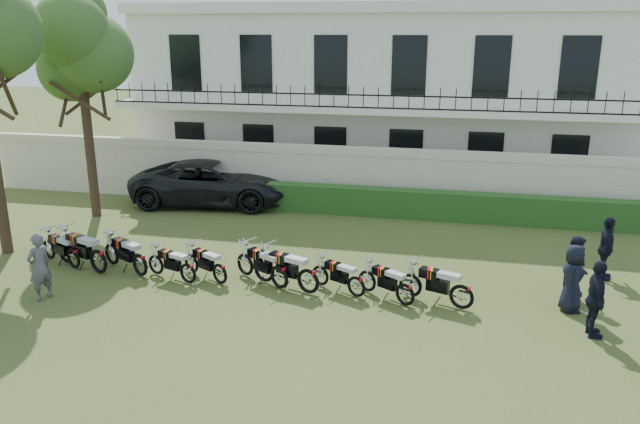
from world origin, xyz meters
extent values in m
plane|color=#3A4A1D|center=(0.00, 0.00, 0.00)|extent=(100.00, 100.00, 0.00)
cube|color=beige|center=(0.00, 8.00, 1.00)|extent=(30.00, 0.30, 2.00)
cube|color=beige|center=(0.00, 8.00, 2.15)|extent=(30.00, 0.35, 0.30)
cube|color=#274E1B|center=(1.00, 7.20, 0.50)|extent=(18.00, 0.60, 1.00)
cube|color=white|center=(0.00, 14.00, 3.50)|extent=(20.00, 8.00, 7.00)
cube|color=white|center=(0.00, 14.00, 7.20)|extent=(20.40, 8.40, 0.40)
cube|color=white|center=(0.00, 9.30, 3.50)|extent=(20.00, 1.40, 0.25)
cube|color=black|center=(0.00, 8.65, 4.10)|extent=(20.00, 0.05, 0.05)
cube|color=black|center=(0.00, 8.65, 3.65)|extent=(20.00, 0.05, 0.05)
cube|color=black|center=(-7.50, 10.02, 1.60)|extent=(1.30, 0.12, 2.20)
cube|color=black|center=(-7.50, 10.02, 5.10)|extent=(1.30, 0.12, 2.20)
cube|color=black|center=(-4.50, 10.02, 1.60)|extent=(1.30, 0.12, 2.20)
cube|color=black|center=(-4.50, 10.02, 5.10)|extent=(1.30, 0.12, 2.20)
cube|color=black|center=(-1.50, 10.02, 1.60)|extent=(1.30, 0.12, 2.20)
cube|color=black|center=(-1.50, 10.02, 5.10)|extent=(1.30, 0.12, 2.20)
cube|color=black|center=(1.50, 10.02, 1.60)|extent=(1.30, 0.12, 2.20)
cube|color=black|center=(1.50, 10.02, 5.10)|extent=(1.30, 0.12, 2.20)
cube|color=black|center=(4.50, 10.02, 1.60)|extent=(1.30, 0.12, 2.20)
cube|color=black|center=(4.50, 10.02, 5.10)|extent=(1.30, 0.12, 2.20)
cube|color=black|center=(7.50, 10.02, 1.60)|extent=(1.30, 0.12, 2.20)
cube|color=black|center=(7.50, 10.02, 5.10)|extent=(1.30, 0.12, 2.20)
cylinder|color=#473323|center=(-9.00, 5.00, 2.62)|extent=(0.32, 0.32, 5.25)
sphere|color=#2D5120|center=(-8.60, 5.20, 5.62)|extent=(2.60, 2.60, 2.60)
sphere|color=#2D5120|center=(-9.60, 5.30, 5.10)|extent=(2.20, 2.20, 2.20)
sphere|color=#2D5120|center=(-8.90, 4.50, 6.38)|extent=(2.40, 2.40, 2.40)
sphere|color=#2D5120|center=(-9.00, 5.00, 6.90)|extent=(2.00, 2.00, 2.00)
torus|color=black|center=(-6.18, -0.04, 0.29)|extent=(0.57, 0.32, 0.58)
torus|color=black|center=(-7.31, 0.48, 0.29)|extent=(0.57, 0.32, 0.58)
cube|color=black|center=(-6.71, 0.20, 0.43)|extent=(0.55, 0.38, 0.29)
cube|color=black|center=(-6.90, 0.29, 0.69)|extent=(0.49, 0.41, 0.21)
cube|color=red|center=(-6.90, 0.29, 0.70)|extent=(0.10, 0.26, 0.22)
cube|color=#E6BA0C|center=(-6.85, 0.26, 0.70)|extent=(0.07, 0.26, 0.22)
cube|color=#B9B9B9|center=(-6.47, 0.09, 0.73)|extent=(0.57, 0.43, 0.11)
cylinder|color=silver|center=(-7.18, 0.42, 0.97)|extent=(0.27, 0.53, 0.03)
torus|color=black|center=(-5.19, -0.23, 0.33)|extent=(0.67, 0.34, 0.68)
torus|color=black|center=(-6.54, 0.29, 0.33)|extent=(0.67, 0.34, 0.68)
cube|color=black|center=(-5.81, 0.01, 0.50)|extent=(0.64, 0.41, 0.33)
cube|color=black|center=(-6.05, 0.10, 0.80)|extent=(0.57, 0.45, 0.24)
cube|color=red|center=(-6.05, 0.10, 0.81)|extent=(0.10, 0.30, 0.26)
cube|color=#E6BA0C|center=(-5.99, 0.08, 0.81)|extent=(0.06, 0.30, 0.26)
cube|color=#B9B9B9|center=(-5.53, -0.10, 0.85)|extent=(0.67, 0.47, 0.13)
cylinder|color=silver|center=(-6.38, 0.23, 1.13)|extent=(0.27, 0.63, 0.03)
torus|color=black|center=(-4.09, -0.19, 0.31)|extent=(0.60, 0.37, 0.62)
torus|color=black|center=(-5.27, 0.41, 0.31)|extent=(0.60, 0.37, 0.62)
cube|color=black|center=(-4.63, 0.08, 0.46)|extent=(0.59, 0.42, 0.31)
cube|color=black|center=(-4.84, 0.19, 0.74)|extent=(0.53, 0.45, 0.23)
cube|color=red|center=(-4.84, 0.19, 0.75)|extent=(0.12, 0.28, 0.24)
cube|color=#E6BA0C|center=(-4.79, 0.16, 0.75)|extent=(0.08, 0.28, 0.24)
cube|color=#B9B9B9|center=(-4.39, -0.04, 0.78)|extent=(0.61, 0.48, 0.12)
cylinder|color=silver|center=(-5.13, 0.34, 1.04)|extent=(0.31, 0.56, 0.03)
torus|color=black|center=(-2.66, -0.28, 0.27)|extent=(0.55, 0.26, 0.55)
torus|color=black|center=(-3.77, 0.12, 0.27)|extent=(0.55, 0.26, 0.55)
cube|color=black|center=(-3.17, -0.10, 0.41)|extent=(0.52, 0.32, 0.27)
cube|color=black|center=(-3.37, -0.03, 0.65)|extent=(0.46, 0.36, 0.20)
cube|color=red|center=(-3.37, -0.03, 0.66)|extent=(0.07, 0.24, 0.21)
cube|color=#E6BA0C|center=(-3.32, -0.05, 0.66)|extent=(0.05, 0.24, 0.21)
cube|color=#B9B9B9|center=(-2.94, -0.18, 0.69)|extent=(0.54, 0.37, 0.11)
cylinder|color=silver|center=(-3.64, 0.07, 0.92)|extent=(0.21, 0.52, 0.03)
torus|color=black|center=(-1.87, -0.22, 0.27)|extent=(0.52, 0.33, 0.55)
torus|color=black|center=(-2.91, 0.34, 0.27)|extent=(0.52, 0.33, 0.55)
cube|color=black|center=(-2.35, 0.04, 0.41)|extent=(0.51, 0.38, 0.27)
cube|color=black|center=(-2.53, 0.14, 0.65)|extent=(0.47, 0.40, 0.20)
cube|color=red|center=(-2.53, 0.14, 0.66)|extent=(0.11, 0.25, 0.21)
cube|color=#E6BA0C|center=(-2.48, 0.12, 0.66)|extent=(0.08, 0.25, 0.21)
cube|color=#B9B9B9|center=(-2.14, -0.07, 0.69)|extent=(0.54, 0.43, 0.11)
cylinder|color=silver|center=(-2.79, 0.28, 0.92)|extent=(0.28, 0.49, 0.03)
torus|color=black|center=(-0.22, -0.21, 0.30)|extent=(0.58, 0.39, 0.62)
torus|color=black|center=(-1.36, 0.44, 0.30)|extent=(0.58, 0.39, 0.62)
cube|color=black|center=(-0.75, 0.09, 0.46)|extent=(0.57, 0.43, 0.30)
cube|color=black|center=(-0.95, 0.20, 0.73)|extent=(0.53, 0.45, 0.22)
cube|color=red|center=(-0.95, 0.20, 0.74)|extent=(0.13, 0.28, 0.23)
cube|color=#E6BA0C|center=(-0.90, 0.17, 0.74)|extent=(0.10, 0.28, 0.23)
cube|color=#B9B9B9|center=(-0.51, -0.05, 0.77)|extent=(0.60, 0.49, 0.12)
cylinder|color=silver|center=(-1.23, 0.37, 1.03)|extent=(0.33, 0.54, 0.03)
torus|color=black|center=(0.65, -0.28, 0.32)|extent=(0.64, 0.32, 0.65)
torus|color=black|center=(-0.65, 0.20, 0.32)|extent=(0.64, 0.32, 0.65)
cube|color=black|center=(0.05, -0.06, 0.48)|extent=(0.62, 0.38, 0.32)
cube|color=black|center=(-0.18, 0.02, 0.77)|extent=(0.55, 0.43, 0.23)
cube|color=red|center=(-0.18, 0.02, 0.78)|extent=(0.09, 0.29, 0.25)
cube|color=#E6BA0C|center=(-0.12, 0.00, 0.78)|extent=(0.05, 0.29, 0.25)
cube|color=#B9B9B9|center=(0.32, -0.16, 0.81)|extent=(0.64, 0.44, 0.13)
cylinder|color=silver|center=(-0.50, 0.14, 1.09)|extent=(0.25, 0.61, 0.03)
torus|color=black|center=(1.73, -0.24, 0.27)|extent=(0.52, 0.32, 0.54)
torus|color=black|center=(0.70, 0.28, 0.27)|extent=(0.52, 0.32, 0.54)
cube|color=black|center=(1.25, 0.00, 0.40)|extent=(0.51, 0.36, 0.27)
cube|color=black|center=(1.07, 0.09, 0.64)|extent=(0.46, 0.39, 0.19)
cube|color=red|center=(1.07, 0.09, 0.65)|extent=(0.10, 0.25, 0.20)
cube|color=#E6BA0C|center=(1.12, 0.07, 0.65)|extent=(0.07, 0.24, 0.20)
cube|color=#B9B9B9|center=(1.47, -0.11, 0.67)|extent=(0.53, 0.41, 0.11)
cylinder|color=silver|center=(0.82, 0.22, 0.90)|extent=(0.26, 0.49, 0.03)
torus|color=black|center=(2.94, -0.53, 0.27)|extent=(0.52, 0.37, 0.56)
torus|color=black|center=(1.93, 0.10, 0.27)|extent=(0.52, 0.37, 0.56)
cube|color=black|center=(2.47, -0.24, 0.41)|extent=(0.51, 0.41, 0.27)
cube|color=black|center=(2.30, -0.13, 0.66)|extent=(0.47, 0.42, 0.20)
cube|color=red|center=(2.30, -0.13, 0.67)|extent=(0.12, 0.26, 0.21)
cube|color=#E6BA0C|center=(2.34, -0.16, 0.67)|extent=(0.10, 0.25, 0.21)
cube|color=#B9B9B9|center=(2.68, -0.37, 0.69)|extent=(0.54, 0.45, 0.11)
cylinder|color=silver|center=(2.05, 0.03, 0.93)|extent=(0.32, 0.48, 0.03)
torus|color=black|center=(4.37, -0.36, 0.30)|extent=(0.61, 0.29, 0.61)
torus|color=black|center=(3.14, 0.08, 0.30)|extent=(0.61, 0.29, 0.61)
cube|color=black|center=(3.80, -0.15, 0.45)|extent=(0.58, 0.36, 0.30)
cube|color=black|center=(3.59, -0.08, 0.73)|extent=(0.52, 0.40, 0.22)
cube|color=red|center=(3.59, -0.08, 0.74)|extent=(0.08, 0.27, 0.23)
cube|color=#E6BA0C|center=(3.64, -0.10, 0.74)|extent=(0.05, 0.27, 0.23)
cube|color=#B9B9B9|center=(4.06, -0.25, 0.77)|extent=(0.60, 0.42, 0.12)
cylinder|color=silver|center=(3.28, 0.03, 1.03)|extent=(0.23, 0.58, 0.03)
imported|color=black|center=(-5.50, 7.39, 0.83)|extent=(6.26, 3.46, 1.66)
imported|color=slate|center=(-6.34, -1.72, 0.84)|extent=(0.58, 0.71, 1.68)
imported|color=black|center=(6.54, -0.87, 0.87)|extent=(0.46, 1.03, 1.73)
imported|color=black|center=(6.27, 0.39, 0.82)|extent=(0.61, 0.86, 1.64)
imported|color=black|center=(6.47, 1.22, 0.79)|extent=(0.81, 0.92, 1.59)
imported|color=black|center=(7.45, 2.67, 0.86)|extent=(0.68, 1.08, 1.71)
camera|label=1|loc=(3.43, -14.10, 6.42)|focal=35.00mm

